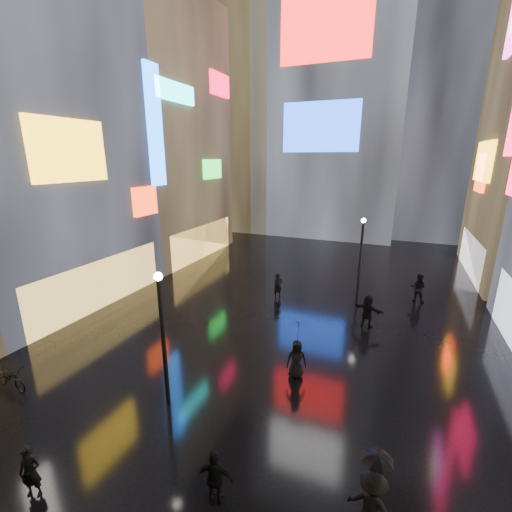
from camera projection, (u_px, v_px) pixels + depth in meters
The scene contains 19 objects.
ground at pixel (302, 298), 22.65m from camera, with size 140.00×140.00×0.00m, color black.
building_left_mid at pixel (15, 103), 19.85m from camera, with size 10.28×12.70×24.00m.
building_left_far at pixel (151, 134), 30.79m from camera, with size 10.28×12.00×22.00m.
tower_main at pixel (338, 48), 39.25m from camera, with size 16.00×14.20×42.00m.
tower_flank_right at pixel (448, 82), 37.77m from camera, with size 12.00×12.00×34.00m, color black.
tower_flank_left at pixel (244, 125), 43.73m from camera, with size 10.00×10.00×26.00m, color black.
lamp_near at pixel (163, 332), 12.14m from camera, with size 0.30×0.30×5.20m.
lamp_far at pixel (361, 252), 22.49m from camera, with size 0.30×0.30×5.20m.
pedestrian_0 at pixel (30, 472), 9.20m from camera, with size 0.57×0.37×1.55m, color black.
pedestrian_2 at pixel (371, 505), 8.19m from camera, with size 1.18×0.68×1.82m, color black.
pedestrian_3 at pixel (215, 478), 8.96m from camera, with size 0.98×0.41×1.67m, color black.
pedestrian_4 at pixel (296, 360), 14.20m from camera, with size 0.83×0.54×1.69m, color black.
pedestrian_5 at pixel (368, 311), 18.57m from camera, with size 1.67×0.53×1.81m, color black.
pedestrian_6 at pixel (278, 286), 22.47m from camera, with size 0.60×0.40×1.65m, color black.
pedestrian_7 at pixel (418, 288), 21.80m from camera, with size 0.90×0.71×1.86m, color black.
umbrella_0 at pixel (22, 435), 8.86m from camera, with size 0.94×0.96×0.86m, color black.
umbrella_1 at pixel (376, 464), 7.85m from camera, with size 0.73×0.73×0.64m, color black.
umbrella_2 at pixel (297, 331), 13.84m from camera, with size 1.01×1.03×0.93m, color black.
bicycle at pixel (10, 378), 13.63m from camera, with size 0.64×1.84×0.97m, color black.
Camera 1 is at (5.18, -0.58, 8.91)m, focal length 24.00 mm.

